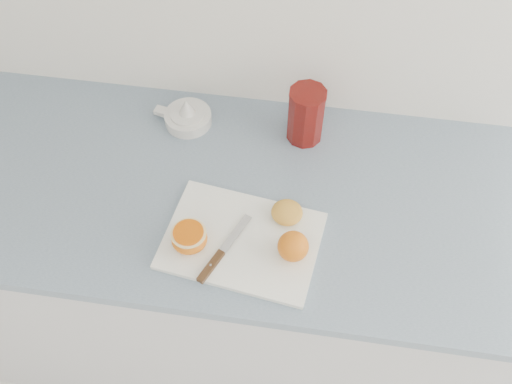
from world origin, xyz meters
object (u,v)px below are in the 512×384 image
cutting_board (242,241)px  half_orange (189,238)px  citrus_juicer (187,116)px  counter (244,276)px  red_tumbler (306,117)px

cutting_board → half_orange: size_ratio=4.27×
cutting_board → citrus_juicer: 0.39m
counter → cutting_board: size_ratio=7.00×
cutting_board → red_tumbler: size_ratio=2.22×
counter → red_tumbler: size_ratio=15.55×
counter → half_orange: (-0.08, -0.17, 0.48)m
counter → citrus_juicer: size_ratio=15.39×
cutting_board → red_tumbler: 0.35m
counter → citrus_juicer: (-0.17, 0.19, 0.47)m
citrus_juicer → half_orange: bearing=-76.6°
half_orange → red_tumbler: size_ratio=0.52×
cutting_board → red_tumbler: red_tumbler is taller
cutting_board → citrus_juicer: bearing=120.4°
counter → citrus_juicer: 0.53m
citrus_juicer → counter: bearing=-48.3°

